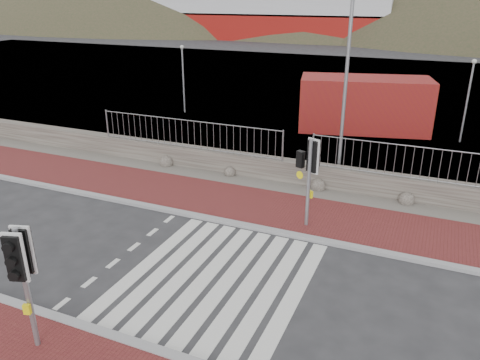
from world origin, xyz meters
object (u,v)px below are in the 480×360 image
at_px(ferry, 262,3).
at_px(traffic_signal_near, 22,264).
at_px(streetlight, 350,74).
at_px(shipping_container, 364,104).
at_px(traffic_signal_far, 309,164).

xyz_separation_m(ferry, traffic_signal_near, (22.27, -71.75, -3.29)).
relative_size(streetlight, shipping_container, 1.12).
height_order(ferry, traffic_signal_near, ferry).
relative_size(ferry, traffic_signal_near, 17.42).
bearing_deg(traffic_signal_far, streetlight, -69.67).
distance_m(ferry, traffic_signal_near, 75.20).
relative_size(ferry, shipping_container, 7.32).
bearing_deg(ferry, traffic_signal_far, -67.93).
distance_m(streetlight, shipping_container, 8.70).
height_order(ferry, streetlight, ferry).
distance_m(traffic_signal_far, shipping_container, 12.47).
xyz_separation_m(traffic_signal_near, shipping_container, (3.39, 20.11, -0.65)).
xyz_separation_m(ferry, streetlight, (26.23, -59.83, -1.06)).
bearing_deg(streetlight, shipping_container, 108.34).
height_order(traffic_signal_near, streetlight, streetlight).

